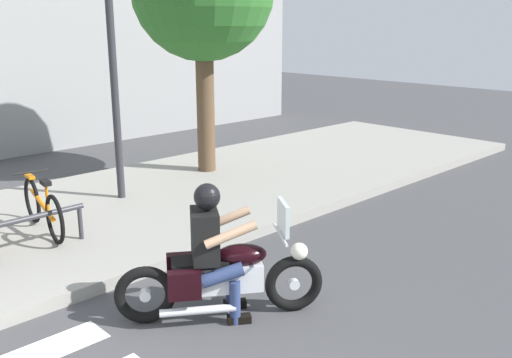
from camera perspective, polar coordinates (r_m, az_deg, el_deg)
The scene contains 4 objects.
motorcycle at distance 5.79m, azimuth -3.46°, elevation -9.72°, with size 1.82×1.29×1.20m.
rider at distance 5.64m, azimuth -4.32°, elevation -6.41°, with size 0.77×0.73×1.42m.
bicycle_4 at distance 8.15m, azimuth -20.71°, elevation -2.70°, with size 0.48×1.65×0.79m.
street_lamp at distance 9.12m, azimuth -14.43°, elevation 14.02°, with size 0.28×0.28×4.57m.
Camera 1 is at (-1.32, -3.05, 2.92)m, focal length 39.67 mm.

